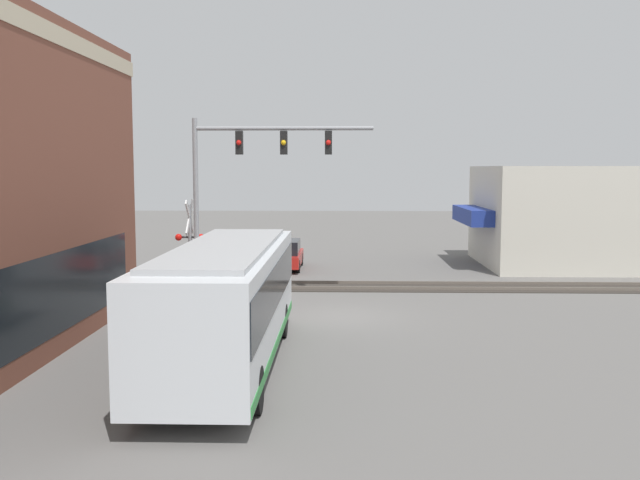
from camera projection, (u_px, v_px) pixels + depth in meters
ground_plane at (338, 316)px, 24.37m from camera, size 120.00×120.00×0.00m
shop_building at (575, 216)px, 36.89m from camera, size 8.41×10.72×5.14m
city_bus at (226, 299)px, 18.07m from camera, size 10.68×2.59×3.13m
traffic_signal_gantry at (248, 166)px, 27.54m from camera, size 0.42×6.99×6.97m
crossing_signal at (190, 237)px, 28.39m from camera, size 1.41×1.18×3.81m
rail_track_near at (339, 286)px, 30.33m from camera, size 2.60×60.00×0.15m
parked_car_red at (283, 256)px, 35.66m from camera, size 4.27×1.82×1.47m
pedestrian_at_crossing at (211, 270)px, 29.16m from camera, size 0.34×0.34×1.76m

